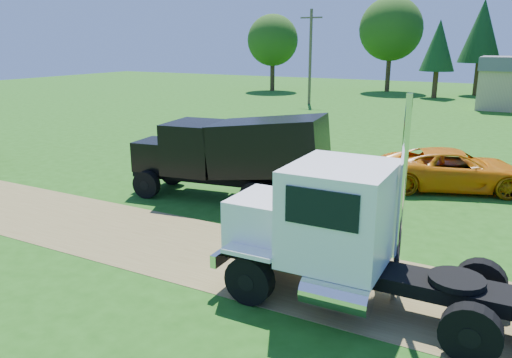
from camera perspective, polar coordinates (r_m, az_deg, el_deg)
The scene contains 7 objects.
ground at distance 13.77m, azimuth 3.89°, elevation -10.39°, with size 140.00×140.00×0.00m, color #1E5111.
dirt_track at distance 13.77m, azimuth 3.89°, elevation -10.37°, with size 120.00×4.20×0.01m, color brown.
white_semi_tractor at distance 11.79m, azimuth 9.89°, elevation -6.25°, with size 8.19×2.96×4.93m.
black_dump_truck at distance 19.22m, azimuth -2.57°, elevation 3.07°, with size 8.05×3.44×3.42m.
orange_pickup at distance 22.37m, azimuth 21.78°, elevation 1.01°, with size 2.80×6.08×1.69m, color orange.
spectator_a at distance 13.87m, azimuth 9.09°, elevation -6.67°, with size 0.60×0.39×1.64m, color #999999.
spectator_b at distance 21.21m, azimuth 0.11°, elevation 1.48°, with size 0.85×0.67×1.76m, color #999999.
Camera 1 is at (5.08, -11.31, 5.99)m, focal length 35.00 mm.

